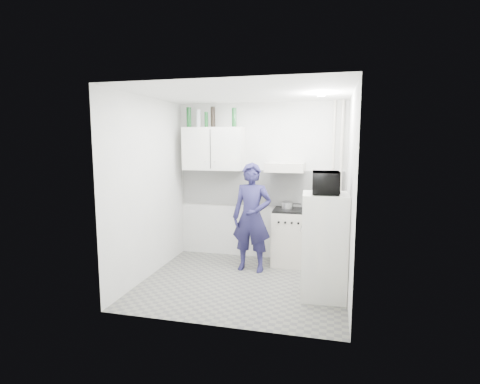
# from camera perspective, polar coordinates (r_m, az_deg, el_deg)

# --- Properties ---
(floor) EXTENTS (2.80, 2.80, 0.00)m
(floor) POSITION_cam_1_polar(r_m,az_deg,el_deg) (5.39, 0.38, -13.75)
(floor) COLOR #68685C
(floor) RESTS_ON ground
(ceiling) EXTENTS (2.80, 2.80, 0.00)m
(ceiling) POSITION_cam_1_polar(r_m,az_deg,el_deg) (5.05, 0.41, 14.84)
(ceiling) COLOR white
(ceiling) RESTS_ON wall_back
(wall_back) EXTENTS (2.80, 0.00, 2.80)m
(wall_back) POSITION_cam_1_polar(r_m,az_deg,el_deg) (6.27, 3.06, 1.57)
(wall_back) COLOR silver
(wall_back) RESTS_ON floor
(wall_left) EXTENTS (0.00, 2.60, 2.60)m
(wall_left) POSITION_cam_1_polar(r_m,az_deg,el_deg) (5.55, -13.80, 0.54)
(wall_left) COLOR silver
(wall_left) RESTS_ON floor
(wall_right) EXTENTS (0.00, 2.60, 2.60)m
(wall_right) POSITION_cam_1_polar(r_m,az_deg,el_deg) (4.93, 16.43, -0.46)
(wall_right) COLOR silver
(wall_right) RESTS_ON floor
(person) EXTENTS (0.63, 0.44, 1.66)m
(person) POSITION_cam_1_polar(r_m,az_deg,el_deg) (5.69, 1.81, -3.87)
(person) COLOR #1F1C45
(person) RESTS_ON floor
(stove) EXTENTS (0.55, 0.55, 0.87)m
(stove) POSITION_cam_1_polar(r_m,az_deg,el_deg) (6.11, 7.64, -6.91)
(stove) COLOR beige
(stove) RESTS_ON floor
(fridge) EXTENTS (0.59, 0.59, 1.34)m
(fridge) POSITION_cam_1_polar(r_m,az_deg,el_deg) (4.88, 12.68, -8.00)
(fridge) COLOR white
(fridge) RESTS_ON floor
(stove_top) EXTENTS (0.52, 0.52, 0.03)m
(stove_top) POSITION_cam_1_polar(r_m,az_deg,el_deg) (6.01, 7.72, -2.73)
(stove_top) COLOR black
(stove_top) RESTS_ON stove
(saucepan) EXTENTS (0.18, 0.18, 0.10)m
(saucepan) POSITION_cam_1_polar(r_m,az_deg,el_deg) (6.04, 7.21, -2.03)
(saucepan) COLOR silver
(saucepan) RESTS_ON stove_top
(microwave) EXTENTS (0.50, 0.35, 0.27)m
(microwave) POSITION_cam_1_polar(r_m,az_deg,el_deg) (4.73, 12.97, 1.40)
(microwave) COLOR black
(microwave) RESTS_ON fridge
(bottle_a) EXTENTS (0.08, 0.08, 0.33)m
(bottle_a) POSITION_cam_1_polar(r_m,az_deg,el_deg) (6.41, -7.79, 11.19)
(bottle_a) COLOR #144C1E
(bottle_a) RESTS_ON upper_cabinet
(bottle_b) EXTENTS (0.08, 0.08, 0.29)m
(bottle_b) POSITION_cam_1_polar(r_m,az_deg,el_deg) (6.35, -6.37, 11.06)
(bottle_b) COLOR #B2B7BC
(bottle_b) RESTS_ON upper_cabinet
(bottle_c) EXTENTS (0.06, 0.06, 0.25)m
(bottle_c) POSITION_cam_1_polar(r_m,az_deg,el_deg) (6.30, -5.15, 10.92)
(bottle_c) COLOR #144C1E
(bottle_c) RESTS_ON upper_cabinet
(bottle_d) EXTENTS (0.08, 0.08, 0.33)m
(bottle_d) POSITION_cam_1_polar(r_m,az_deg,el_deg) (6.27, -4.14, 11.32)
(bottle_d) COLOR black
(bottle_d) RESTS_ON upper_cabinet
(bottle_e) EXTENTS (0.08, 0.08, 0.31)m
(bottle_e) POSITION_cam_1_polar(r_m,az_deg,el_deg) (6.16, -0.90, 11.28)
(bottle_e) COLOR #144C1E
(bottle_e) RESTS_ON upper_cabinet
(upper_cabinet) EXTENTS (1.00, 0.35, 0.70)m
(upper_cabinet) POSITION_cam_1_polar(r_m,az_deg,el_deg) (6.25, -4.02, 6.60)
(upper_cabinet) COLOR white
(upper_cabinet) RESTS_ON wall_back
(range_hood) EXTENTS (0.60, 0.50, 0.14)m
(range_hood) POSITION_cam_1_polar(r_m,az_deg,el_deg) (5.93, 6.90, 3.78)
(range_hood) COLOR beige
(range_hood) RESTS_ON wall_back
(backsplash) EXTENTS (2.74, 0.03, 0.60)m
(backsplash) POSITION_cam_1_polar(r_m,az_deg,el_deg) (6.27, 3.03, 0.65)
(backsplash) COLOR white
(backsplash) RESTS_ON wall_back
(pipe_a) EXTENTS (0.05, 0.05, 2.60)m
(pipe_a) POSITION_cam_1_polar(r_m,az_deg,el_deg) (6.09, 15.03, 1.12)
(pipe_a) COLOR beige
(pipe_a) RESTS_ON floor
(pipe_b) EXTENTS (0.04, 0.04, 2.60)m
(pipe_b) POSITION_cam_1_polar(r_m,az_deg,el_deg) (6.08, 13.90, 1.16)
(pipe_b) COLOR beige
(pipe_b) RESTS_ON floor
(ceiling_spot_fixture) EXTENTS (0.10, 0.10, 0.02)m
(ceiling_spot_fixture) POSITION_cam_1_polar(r_m,az_deg,el_deg) (5.11, 12.28, 14.25)
(ceiling_spot_fixture) COLOR white
(ceiling_spot_fixture) RESTS_ON ceiling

